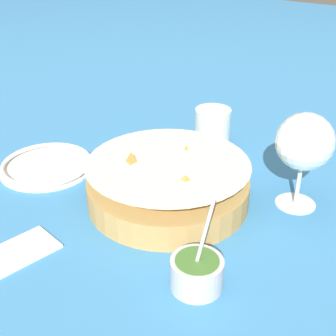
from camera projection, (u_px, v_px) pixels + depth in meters
name	position (u px, v px, depth m)	size (l,w,h in m)	color
ground_plane	(161.00, 202.00, 0.79)	(4.00, 4.00, 0.00)	teal
food_basket	(168.00, 185.00, 0.78)	(0.27, 0.27, 0.09)	#B2894C
sauce_cup	(197.00, 272.00, 0.60)	(0.08, 0.07, 0.12)	#B7B7BC
wine_glass	(305.00, 144.00, 0.73)	(0.09, 0.09, 0.16)	silver
beer_mug	(213.00, 130.00, 0.95)	(0.11, 0.07, 0.09)	silver
side_plate	(47.00, 165.00, 0.89)	(0.18, 0.18, 0.01)	white
napkin	(17.00, 251.00, 0.67)	(0.12, 0.09, 0.01)	white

